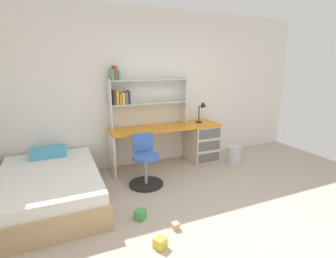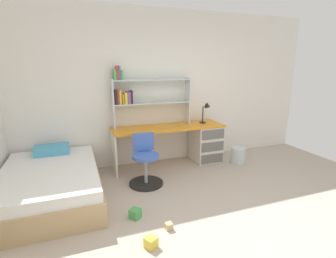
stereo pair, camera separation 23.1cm
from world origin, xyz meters
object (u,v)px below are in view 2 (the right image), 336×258
swivel_chair (145,165)px  desk (196,140)px  bookshelf_hutch (140,93)px  bed_platform (51,184)px  toy_block_yellow_0 (151,242)px  toy_block_green_1 (135,214)px  toy_block_natural_2 (169,226)px  waste_bin (238,155)px  desk_lamp (207,110)px

swivel_chair → desk: bearing=27.5°
desk → swivel_chair: 1.28m
bookshelf_hutch → bed_platform: 1.97m
desk → toy_block_yellow_0: 2.50m
toy_block_green_1 → bed_platform: bearing=139.3°
swivel_chair → toy_block_natural_2: swivel_chair is taller
desk → toy_block_green_1: bearing=-136.0°
desk → toy_block_green_1: desk is taller
waste_bin → toy_block_natural_2: bearing=-143.2°
desk → bed_platform: size_ratio=1.10×
waste_bin → toy_block_yellow_0: size_ratio=2.76×
toy_block_yellow_0 → bed_platform: bearing=125.9°
desk → bed_platform: 2.54m
waste_bin → desk_lamp: bearing=142.7°
desk_lamp → toy_block_natural_2: 2.46m
swivel_chair → toy_block_yellow_0: (-0.33, -1.40, -0.24)m
swivel_chair → bed_platform: 1.33m
bed_platform → waste_bin: 3.17m
desk → swivel_chair: bearing=-152.5°
waste_bin → bookshelf_hutch: bearing=162.9°
desk → waste_bin: size_ratio=6.63×
bed_platform → swivel_chair: bearing=1.2°
desk_lamp → toy_block_natural_2: size_ratio=5.09×
desk → toy_block_green_1: size_ratio=17.18×
swivel_chair → waste_bin: bearing=6.9°
toy_block_yellow_0 → swivel_chair: bearing=76.8°
desk_lamp → bookshelf_hutch: bearing=172.8°
desk_lamp → swivel_chair: bearing=-156.2°
desk → desk_lamp: size_ratio=5.20×
swivel_chair → waste_bin: size_ratio=2.55×
toy_block_natural_2 → waste_bin: bearing=36.8°
swivel_chair → bed_platform: size_ratio=0.42×
waste_bin → desk: bearing=152.1°
swivel_chair → toy_block_natural_2: bearing=-92.9°
toy_block_green_1 → toy_block_yellow_0: bearing=-86.5°
swivel_chair → waste_bin: 1.85m
toy_block_natural_2 → toy_block_green_1: bearing=131.6°
bed_platform → toy_block_green_1: (0.96, -0.82, -0.17)m
swivel_chair → bookshelf_hutch: bearing=80.2°
toy_block_green_1 → swivel_chair: bearing=66.9°
bookshelf_hutch → toy_block_yellow_0: size_ratio=12.66×
desk_lamp → toy_block_green_1: 2.42m
swivel_chair → toy_block_yellow_0: 1.46m
bed_platform → toy_block_natural_2: bearing=-42.7°
swivel_chair → waste_bin: swivel_chair is taller
desk → toy_block_natural_2: desk is taller
bookshelf_hutch → swivel_chair: (-0.13, -0.75, -1.01)m
swivel_chair → toy_block_natural_2: (-0.06, -1.19, -0.26)m
desk → bookshelf_hutch: (-1.00, 0.16, 0.90)m
bookshelf_hutch → swivel_chair: bearing=-99.8°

